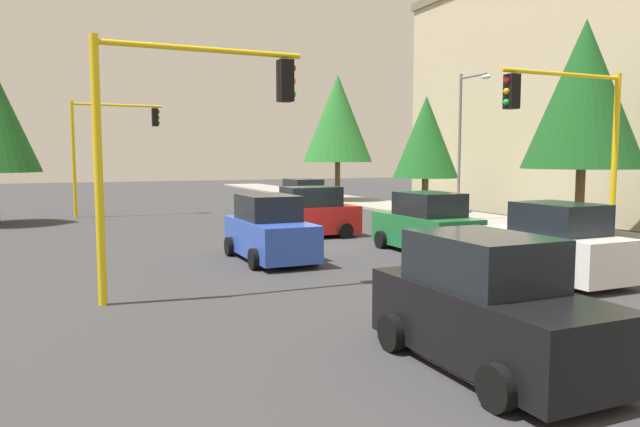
{
  "coord_description": "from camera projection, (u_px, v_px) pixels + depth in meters",
  "views": [
    {
      "loc": [
        19.06,
        -8.27,
        3.11
      ],
      "look_at": [
        0.73,
        -0.14,
        1.2
      ],
      "focal_mm": 33.17,
      "sensor_mm": 36.0,
      "label": 1
    }
  ],
  "objects": [
    {
      "name": "ground_plane",
      "position": [
        315.0,
        245.0,
        20.98
      ],
      "size": [
        120.0,
        120.0,
        0.0
      ],
      "primitive_type": "plane",
      "color": "#353538"
    },
    {
      "name": "car_red",
      "position": [
        308.0,
        214.0,
        22.93
      ],
      "size": [
        2.01,
        4.02,
        1.98
      ],
      "color": "red",
      "rests_on": "ground"
    },
    {
      "name": "car_blue",
      "position": [
        269.0,
        231.0,
        17.89
      ],
      "size": [
        4.14,
        2.03,
        1.98
      ],
      "color": "blue",
      "rests_on": "ground"
    },
    {
      "name": "traffic_signal_near_left",
      "position": [
        573.0,
        127.0,
        17.44
      ],
      "size": [
        0.36,
        4.59,
        5.66
      ],
      "color": "yellow",
      "rests_on": "ground"
    },
    {
      "name": "tree_roadside_mid",
      "position": [
        426.0,
        137.0,
        31.9
      ],
      "size": [
        3.52,
        3.52,
        6.4
      ],
      "color": "brown",
      "rests_on": "ground"
    },
    {
      "name": "car_green",
      "position": [
        426.0,
        225.0,
        19.38
      ],
      "size": [
        4.02,
        2.1,
        1.98
      ],
      "color": "#1E7238",
      "rests_on": "ground"
    },
    {
      "name": "car_white",
      "position": [
        554.0,
        245.0,
        14.95
      ],
      "size": [
        3.87,
        2.04,
        1.98
      ],
      "color": "white",
      "rests_on": "ground"
    },
    {
      "name": "traffic_signal_near_right",
      "position": [
        185.0,
        118.0,
        12.85
      ],
      "size": [
        0.36,
        4.59,
        5.61
      ],
      "color": "yellow",
      "rests_on": "ground"
    },
    {
      "name": "tree_roadside_far",
      "position": [
        338.0,
        119.0,
        40.65
      ],
      "size": [
        4.78,
        4.78,
        8.77
      ],
      "color": "brown",
      "rests_on": "ground"
    },
    {
      "name": "sidewalk_kerb",
      "position": [
        467.0,
        218.0,
        29.76
      ],
      "size": [
        80.0,
        4.0,
        0.15
      ],
      "primitive_type": "cube",
      "color": "gray",
      "rests_on": "ground"
    },
    {
      "name": "apartment_block",
      "position": [
        586.0,
        92.0,
        32.46
      ],
      "size": [
        21.19,
        9.3,
        13.36
      ],
      "color": "#C6B793",
      "rests_on": "ground"
    },
    {
      "name": "car_black",
      "position": [
        487.0,
        308.0,
        8.71
      ],
      "size": [
        4.02,
        2.02,
        1.98
      ],
      "color": "black",
      "rests_on": "ground"
    },
    {
      "name": "tree_roadside_near",
      "position": [
        584.0,
        95.0,
        22.87
      ],
      "size": [
        4.59,
        4.59,
        8.41
      ],
      "color": "brown",
      "rests_on": "ground"
    },
    {
      "name": "street_lamp_curbside",
      "position": [
        465.0,
        131.0,
        27.56
      ],
      "size": [
        2.15,
        0.28,
        7.0
      ],
      "color": "slate",
      "rests_on": "ground"
    },
    {
      "name": "car_silver",
      "position": [
        302.0,
        199.0,
        31.33
      ],
      "size": [
        4.17,
        2.02,
        1.98
      ],
      "color": "#B2B5BA",
      "rests_on": "ground"
    },
    {
      "name": "lane_arrow_near",
      "position": [
        431.0,
        355.0,
        9.29
      ],
      "size": [
        2.4,
        1.1,
        1.1
      ],
      "color": "silver",
      "rests_on": "ground"
    },
    {
      "name": "traffic_signal_far_right",
      "position": [
        109.0,
        136.0,
        31.0
      ],
      "size": [
        0.36,
        4.59,
        5.99
      ],
      "color": "yellow",
      "rests_on": "ground"
    }
  ]
}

